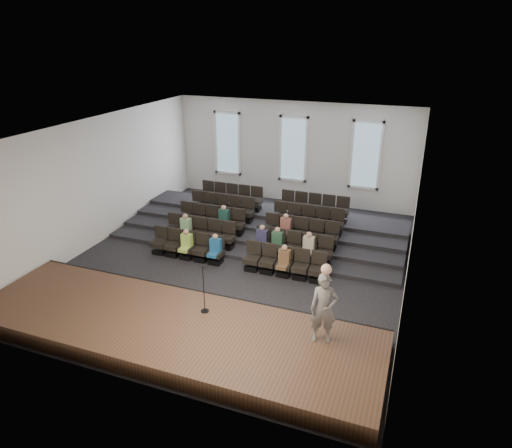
{
  "coord_description": "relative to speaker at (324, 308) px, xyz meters",
  "views": [
    {
      "loc": [
        5.98,
        -14.24,
        7.96
      ],
      "look_at": [
        0.47,
        0.5,
        1.34
      ],
      "focal_mm": 32.0,
      "sensor_mm": 36.0,
      "label": 1
    }
  ],
  "objects": [
    {
      "name": "speaker",
      "position": [
        0.0,
        0.0,
        0.0
      ],
      "size": [
        0.81,
        0.64,
        1.93
      ],
      "primitive_type": "imported",
      "rotation": [
        0.0,
        0.0,
        0.29
      ],
      "color": "#615E5C",
      "rests_on": "stage"
    },
    {
      "name": "risers",
      "position": [
        -4.14,
        7.56,
        -1.27
      ],
      "size": [
        11.8,
        4.8,
        0.6
      ],
      "color": "black",
      "rests_on": "ground"
    },
    {
      "name": "stage",
      "position": [
        -4.14,
        -0.71,
        -1.21
      ],
      "size": [
        11.8,
        3.6,
        0.5
      ],
      "primitive_type": "cube",
      "color": "#4F3121",
      "rests_on": "ground"
    },
    {
      "name": "ground",
      "position": [
        -4.14,
        4.39,
        -1.46
      ],
      "size": [
        14.0,
        14.0,
        0.0
      ],
      "primitive_type": "plane",
      "color": "black",
      "rests_on": "ground"
    },
    {
      "name": "windows",
      "position": [
        -4.14,
        11.34,
        1.24
      ],
      "size": [
        8.44,
        0.1,
        3.24
      ],
      "color": "white",
      "rests_on": "wall_back"
    },
    {
      "name": "stage_lip",
      "position": [
        -4.14,
        1.06,
        -1.21
      ],
      "size": [
        11.8,
        0.06,
        0.52
      ],
      "primitive_type": "cube",
      "color": "black",
      "rests_on": "ground"
    },
    {
      "name": "audience",
      "position": [
        -3.99,
        4.72,
        -0.65
      ],
      "size": [
        5.45,
        2.64,
        1.1
      ],
      "color": "#AAD254",
      "rests_on": "seating_rows"
    },
    {
      "name": "mic_stand",
      "position": [
        -3.47,
        0.12,
        -0.53
      ],
      "size": [
        0.24,
        0.24,
        1.45
      ],
      "color": "black",
      "rests_on": "stage"
    },
    {
      "name": "seating_rows",
      "position": [
        -4.14,
        5.93,
        -0.78
      ],
      "size": [
        6.8,
        4.7,
        1.67
      ],
      "color": "black",
      "rests_on": "ground"
    },
    {
      "name": "ceiling",
      "position": [
        -4.14,
        4.39,
        3.55
      ],
      "size": [
        12.0,
        14.0,
        0.02
      ],
      "primitive_type": "cube",
      "color": "white",
      "rests_on": "ground"
    },
    {
      "name": "wall_front",
      "position": [
        -4.14,
        -2.63,
        1.04
      ],
      "size": [
        12.0,
        0.04,
        5.0
      ],
      "primitive_type": "cube",
      "color": "silver",
      "rests_on": "ground"
    },
    {
      "name": "wall_left",
      "position": [
        -10.16,
        4.39,
        1.04
      ],
      "size": [
        0.04,
        14.0,
        5.0
      ],
      "primitive_type": "cube",
      "color": "silver",
      "rests_on": "ground"
    },
    {
      "name": "wall_right",
      "position": [
        1.88,
        4.39,
        1.04
      ],
      "size": [
        0.04,
        14.0,
        5.0
      ],
      "primitive_type": "cube",
      "color": "silver",
      "rests_on": "ground"
    },
    {
      "name": "wall_back",
      "position": [
        -4.14,
        11.41,
        1.04
      ],
      "size": [
        12.0,
        0.04,
        5.0
      ],
      "primitive_type": "cube",
      "color": "silver",
      "rests_on": "ground"
    }
  ]
}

